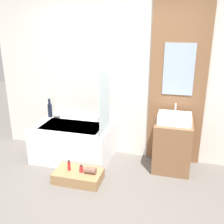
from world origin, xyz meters
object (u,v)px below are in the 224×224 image
object	(u,v)px
sink	(175,118)
vase_tall_dark	(50,110)
bottle_soap_primary	(69,166)
bottle_soap_secondary	(81,169)
bathtub	(73,142)
vase_round_light	(57,115)
wooden_step_bench	(78,176)

from	to	relation	value
sink	vase_tall_dark	xyz separation A→B (m)	(-2.08, 0.19, -0.11)
bottle_soap_primary	bottle_soap_secondary	distance (m)	0.18
bathtub	sink	distance (m)	1.65
sink	bathtub	bearing A→B (deg)	-176.60
bottle_soap_primary	bottle_soap_secondary	bearing A→B (deg)	0.00
bathtub	vase_round_light	distance (m)	0.58
bathtub	vase_tall_dark	size ratio (longest dim) A/B	3.76
bottle_soap_secondary	bathtub	bearing A→B (deg)	122.48
vase_round_light	bathtub	bearing A→B (deg)	-33.90
bathtub	sink	world-z (taller)	sink
vase_tall_dark	bottle_soap_primary	xyz separation A→B (m)	(0.71, -0.87, -0.49)
sink	bottle_soap_secondary	bearing A→B (deg)	-150.22
vase_round_light	sink	bearing A→B (deg)	-4.78
vase_tall_dark	bottle_soap_primary	size ratio (longest dim) A/B	2.13
wooden_step_bench	bottle_soap_secondary	distance (m)	0.13
wooden_step_bench	bottle_soap_primary	bearing A→B (deg)	180.00
bathtub	bottle_soap_secondary	xyz separation A→B (m)	(0.37, -0.59, -0.09)
vase_tall_dark	vase_round_light	bearing A→B (deg)	-12.11
bottle_soap_secondary	wooden_step_bench	bearing A→B (deg)	-180.00
wooden_step_bench	vase_round_light	bearing A→B (deg)	129.88
vase_tall_dark	bottle_soap_primary	world-z (taller)	vase_tall_dark
wooden_step_bench	vase_tall_dark	distance (m)	1.37
vase_round_light	bottle_soap_secondary	size ratio (longest dim) A/B	1.25
bathtub	wooden_step_bench	size ratio (longest dim) A/B	1.83
sink	vase_tall_dark	world-z (taller)	sink
vase_tall_dark	bottle_soap_secondary	distance (m)	1.35
sink	vase_round_light	size ratio (longest dim) A/B	3.53
sink	vase_round_light	distance (m)	1.95
wooden_step_bench	bathtub	bearing A→B (deg)	118.90
wooden_step_bench	bottle_soap_secondary	xyz separation A→B (m)	(0.05, 0.00, 0.12)
vase_tall_dark	bottle_soap_secondary	world-z (taller)	vase_tall_dark
bathtub	vase_tall_dark	distance (m)	0.72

